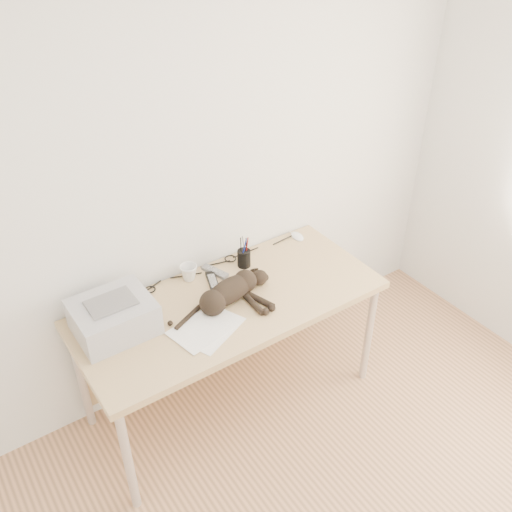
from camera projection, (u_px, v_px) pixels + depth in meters
wall_back at (188, 177)px, 2.85m from camera, size 3.50×0.00×3.50m
desk at (222, 312)px, 3.07m from camera, size 1.60×0.70×0.74m
printer at (114, 317)px, 2.70m from camera, size 0.37×0.31×0.18m
papers at (207, 328)px, 2.76m from camera, size 0.39×0.32×0.01m
cat at (228, 294)px, 2.89m from camera, size 0.60×0.28×0.13m
mug at (189, 273)px, 3.06m from camera, size 0.13×0.13×0.09m
pen_cup at (244, 258)px, 3.15m from camera, size 0.07×0.07×0.19m
remote_grey at (215, 272)px, 3.12m from camera, size 0.10×0.17×0.02m
remote_black at (213, 282)px, 3.04m from camera, size 0.11×0.19×0.02m
mouse at (297, 235)px, 3.41m from camera, size 0.08×0.11×0.03m
cable_tangle at (200, 270)px, 3.14m from camera, size 1.36×0.07×0.01m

